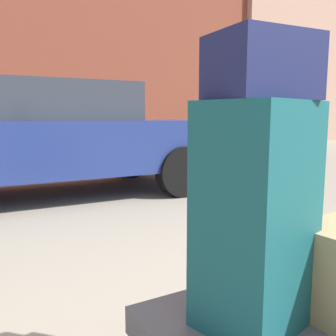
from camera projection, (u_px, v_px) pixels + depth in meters
luggage_cart at (335, 325)px, 1.31m from camera, size 1.30×0.75×0.34m
suitcase_teal_rear_left at (256, 216)px, 1.15m from camera, size 0.39×0.35×0.72m
duffel_bag_navy_topmost_pile at (261, 68)px, 1.08m from camera, size 0.30×0.26×0.19m
parked_car at (47, 136)px, 4.62m from camera, size 4.36×2.05×1.42m
bicycle_leaning at (190, 138)px, 10.95m from camera, size 1.73×0.45×0.96m
bollard_kerb_near at (109, 146)px, 8.84m from camera, size 0.24×0.24×0.62m
bollard_kerb_mid at (155, 144)px, 9.46m from camera, size 0.24×0.24×0.62m
bollard_kerb_far at (200, 142)px, 10.17m from camera, size 0.24×0.24×0.62m
bollard_corner at (252, 140)px, 11.11m from camera, size 0.24×0.24×0.62m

